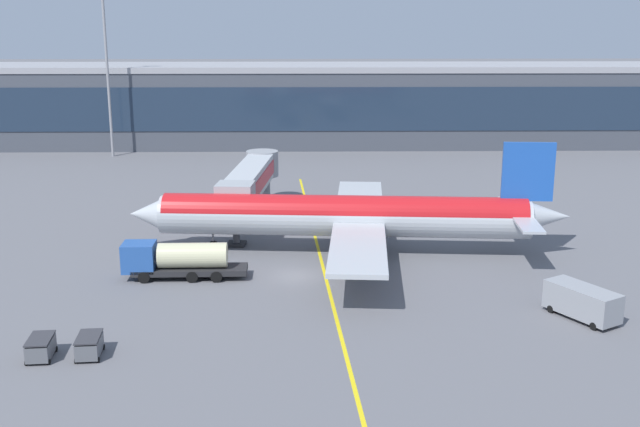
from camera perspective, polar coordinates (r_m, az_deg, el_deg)
ground_plane at (r=68.97m, az=-1.85°, el=-4.63°), size 700.00×700.00×0.00m
apron_lead_in_line at (r=70.87m, az=0.26°, el=-4.09°), size 5.17×79.87×0.01m
terminal_building at (r=139.70m, az=-7.89°, el=7.94°), size 208.95×16.71×14.08m
main_airliner at (r=74.50m, az=1.97°, el=-0.16°), size 42.54×33.83×11.06m
jet_bridge at (r=86.57m, az=-5.09°, el=2.55°), size 5.58×21.94×6.46m
fuel_tanker at (r=69.04m, az=-10.53°, el=-3.33°), size 10.84×2.83×3.25m
lavatory_truck at (r=62.41m, az=18.84°, el=-6.14°), size 4.97×6.15×2.50m
baggage_cart_0 at (r=56.14m, az=-19.88°, el=-9.26°), size 1.82×2.77×1.48m
baggage_cart_1 at (r=55.43m, az=-16.63°, el=-9.30°), size 1.82×2.77×1.48m
apron_light_mast_1 at (r=130.04m, az=-15.43°, el=10.72°), size 2.80×0.50×26.45m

